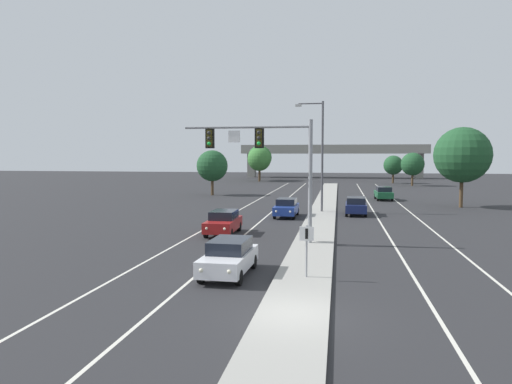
# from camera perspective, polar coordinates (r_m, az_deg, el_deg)

# --- Properties ---
(ground_plane) EXTENTS (260.00, 260.00, 0.00)m
(ground_plane) POSITION_cam_1_polar(r_m,az_deg,el_deg) (16.32, 4.36, -14.54)
(ground_plane) COLOR #28282B
(median_island) EXTENTS (2.40, 110.00, 0.15)m
(median_island) POSITION_cam_1_polar(r_m,az_deg,el_deg) (33.81, 7.28, -4.51)
(median_island) COLOR #9E9B93
(median_island) RESTS_ON ground
(lane_stripe_oncoming_center) EXTENTS (0.14, 100.00, 0.01)m
(lane_stripe_oncoming_center) POSITION_cam_1_polar(r_m,az_deg,el_deg) (41.18, 1.16, -2.98)
(lane_stripe_oncoming_center) COLOR silver
(lane_stripe_oncoming_center) RESTS_ON ground
(lane_stripe_receding_center) EXTENTS (0.14, 100.00, 0.01)m
(lane_stripe_receding_center) POSITION_cam_1_polar(r_m,az_deg,el_deg) (40.85, 14.33, -3.18)
(lane_stripe_receding_center) COLOR silver
(lane_stripe_receding_center) RESTS_ON ground
(edge_stripe_left) EXTENTS (0.14, 100.00, 0.01)m
(edge_stripe_left) POSITION_cam_1_polar(r_m,az_deg,el_deg) (41.80, -3.32, -2.88)
(edge_stripe_left) COLOR silver
(edge_stripe_left) RESTS_ON ground
(edge_stripe_right) EXTENTS (0.14, 100.00, 0.01)m
(edge_stripe_right) POSITION_cam_1_polar(r_m,az_deg,el_deg) (41.24, 18.92, -3.21)
(edge_stripe_right) COLOR silver
(edge_stripe_right) RESTS_ON ground
(overhead_signal_mast) EXTENTS (7.66, 0.44, 7.20)m
(overhead_signal_mast) POSITION_cam_1_polar(r_m,az_deg,el_deg) (28.37, 1.51, 4.51)
(overhead_signal_mast) COLOR gray
(overhead_signal_mast) RESTS_ON median_island
(median_sign_post) EXTENTS (0.60, 0.10, 2.20)m
(median_sign_post) POSITION_cam_1_polar(r_m,az_deg,el_deg) (20.43, 6.02, -6.08)
(median_sign_post) COLOR gray
(median_sign_post) RESTS_ON median_island
(street_lamp_median) EXTENTS (2.58, 0.28, 10.00)m
(street_lamp_median) POSITION_cam_1_polar(r_m,az_deg,el_deg) (44.16, 7.59, 5.01)
(street_lamp_median) COLOR #4C4C51
(street_lamp_median) RESTS_ON median_island
(car_oncoming_white) EXTENTS (1.90, 4.50, 1.58)m
(car_oncoming_white) POSITION_cam_1_polar(r_m,az_deg,el_deg) (21.39, -3.21, -7.68)
(car_oncoming_white) COLOR silver
(car_oncoming_white) RESTS_ON ground
(car_oncoming_red) EXTENTS (1.89, 4.50, 1.58)m
(car_oncoming_red) POSITION_cam_1_polar(r_m,az_deg,el_deg) (32.25, -3.89, -3.58)
(car_oncoming_red) COLOR maroon
(car_oncoming_red) RESTS_ON ground
(car_oncoming_blue) EXTENTS (1.86, 4.49, 1.58)m
(car_oncoming_blue) POSITION_cam_1_polar(r_m,az_deg,el_deg) (41.25, 3.63, -1.83)
(car_oncoming_blue) COLOR navy
(car_oncoming_blue) RESTS_ON ground
(car_receding_navy) EXTENTS (1.90, 4.50, 1.58)m
(car_receding_navy) POSITION_cam_1_polar(r_m,az_deg,el_deg) (43.51, 11.78, -1.59)
(car_receding_navy) COLOR #141E4C
(car_receding_navy) RESTS_ON ground
(car_receding_green) EXTENTS (1.92, 4.51, 1.58)m
(car_receding_green) POSITION_cam_1_polar(r_m,az_deg,el_deg) (58.58, 14.90, -0.12)
(car_receding_green) COLOR #195633
(car_receding_green) RESTS_ON ground
(overpass_bridge) EXTENTS (42.40, 6.40, 7.65)m
(overpass_bridge) POSITION_cam_1_polar(r_m,az_deg,el_deg) (113.25, 9.12, 4.60)
(overpass_bridge) COLOR gray
(overpass_bridge) RESTS_ON ground
(tree_far_right_b) EXTENTS (3.96, 3.96, 5.73)m
(tree_far_right_b) POSITION_cam_1_polar(r_m,az_deg,el_deg) (86.97, 18.09, 3.16)
(tree_far_right_b) COLOR #4C3823
(tree_far_right_b) RESTS_ON ground
(tree_far_left_b) EXTENTS (4.73, 4.73, 6.84)m
(tree_far_left_b) POSITION_cam_1_polar(r_m,az_deg,el_deg) (96.35, 0.39, 3.91)
(tree_far_left_b) COLOR #4C3823
(tree_far_left_b) RESTS_ON ground
(tree_far_right_a) EXTENTS (5.61, 5.61, 8.12)m
(tree_far_right_a) POSITION_cam_1_polar(r_m,az_deg,el_deg) (52.71, 23.30, 4.06)
(tree_far_right_a) COLOR #4C3823
(tree_far_right_a) RESTS_ON ground
(tree_far_left_c) EXTENTS (4.10, 4.10, 5.94)m
(tree_far_left_c) POSITION_cam_1_polar(r_m,az_deg,el_deg) (63.63, -5.22, 3.11)
(tree_far_left_c) COLOR #4C3823
(tree_far_left_c) RESTS_ON ground
(tree_far_left_a) EXTENTS (5.05, 5.05, 7.31)m
(tree_far_left_a) POSITION_cam_1_polar(r_m,az_deg,el_deg) (100.92, 0.45, 4.11)
(tree_far_left_a) COLOR #4C3823
(tree_far_left_a) RESTS_ON ground
(tree_far_right_c) EXTENTS (3.61, 3.61, 5.23)m
(tree_far_right_c) POSITION_cam_1_polar(r_m,az_deg,el_deg) (93.64, 15.98, 3.08)
(tree_far_right_c) COLOR #4C3823
(tree_far_right_c) RESTS_ON ground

